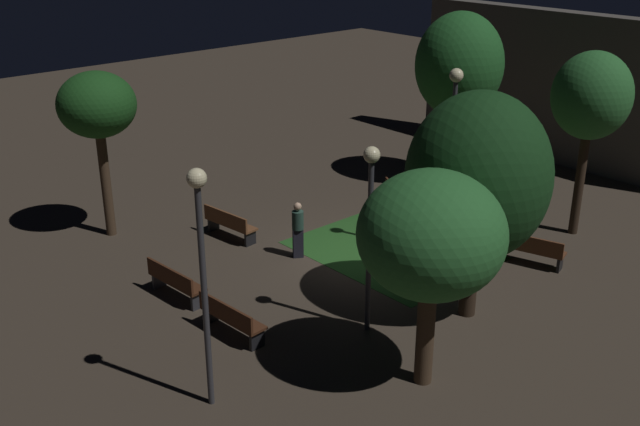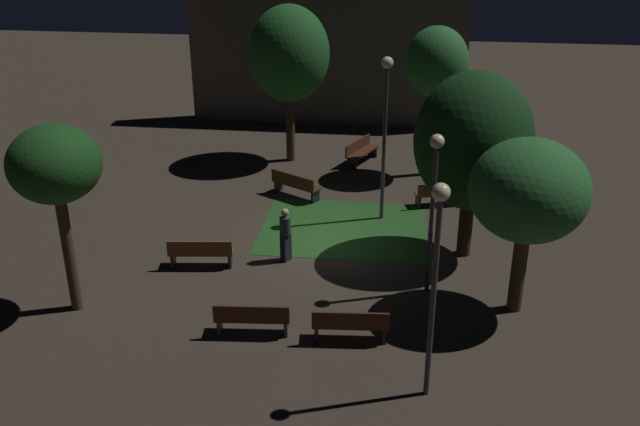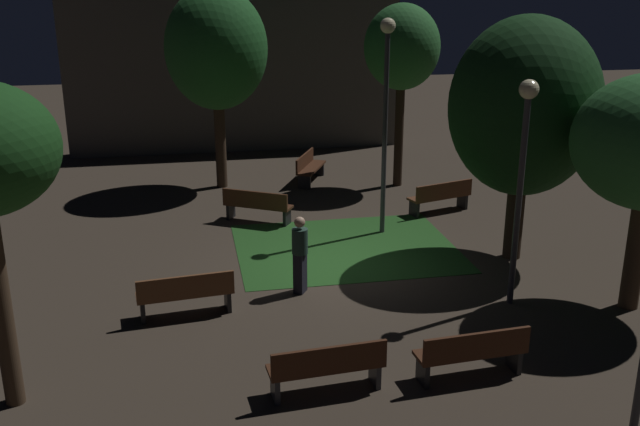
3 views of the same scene
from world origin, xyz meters
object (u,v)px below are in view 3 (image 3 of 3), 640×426
Objects in this scene: tree_near_wall at (524,108)px; tree_back_left at (402,49)px; bench_near_trees at (185,293)px; pedestrian at (300,253)px; tree_back_right at (216,49)px; bench_lawn_edge at (472,352)px; bench_by_lamp at (309,167)px; lamp_post_path_center at (386,94)px; bench_path_side at (327,366)px; bench_back_row at (441,196)px; bench_front_left at (257,205)px; lamp_post_plaza_east at (523,155)px.

tree_back_left is at bearing 97.96° from tree_near_wall.
bench_near_trees is 1.14× the size of pedestrian.
pedestrian is (1.09, -8.02, -3.24)m from tree_back_right.
bench_lawn_edge is 0.34× the size of tree_back_left.
pedestrian is (-5.05, -0.98, -2.58)m from tree_near_wall.
bench_near_trees is at bearing -113.96° from bench_by_lamp.
tree_near_wall is 1.00× the size of tree_back_left.
bench_by_lamp and bench_near_trees have the same top height.
tree_near_wall reaches higher than bench_by_lamp.
lamp_post_path_center is at bearing 86.27° from bench_lawn_edge.
bench_path_side is 0.99× the size of bench_near_trees.
bench_front_left is (-4.95, 0.14, 0.00)m from bench_back_row.
tree_back_right reaches higher than bench_near_trees.
lamp_post_plaza_east is at bearing -91.48° from tree_back_left.
tree_back_left is at bearing 59.70° from pedestrian.
bench_near_trees is at bearing -141.85° from lamp_post_path_center.
tree_back_right reaches higher than bench_by_lamp.
bench_path_side and bench_back_row have the same top height.
bench_lawn_edge is at bearing -35.00° from bench_near_trees.
pedestrian is at bearing -168.98° from tree_near_wall.
bench_near_trees is at bearing -110.11° from bench_front_left.
bench_back_row is 1.02× the size of bench_by_lamp.
pedestrian reaches higher than bench_lawn_edge.
lamp_post_path_center reaches higher than pedestrian.
bench_back_row is 1.01× the size of bench_near_trees.
tree_back_right is 10.65m from lamp_post_plaza_east.
lamp_post_path_center reaches higher than bench_front_left.
tree_back_right is 6.14m from lamp_post_path_center.
lamp_post_plaza_east is 0.84× the size of lamp_post_path_center.
tree_back_left is at bearing 79.41° from bench_lawn_edge.
lamp_post_plaza_east is (-1.08, -2.27, -0.45)m from tree_near_wall.
tree_back_right reaches higher than bench_front_left.
bench_lawn_edge is at bearing -72.93° from bench_front_left.
tree_back_left is (-0.36, 2.83, 3.62)m from bench_back_row.
tree_near_wall is (5.25, 4.77, 2.95)m from bench_path_side.
bench_path_side is 3.81m from pedestrian.
lamp_post_path_center is at bearing -78.53° from bench_by_lamp.
bench_lawn_edge is at bearing -60.55° from pedestrian.
bench_lawn_edge is 4.37m from pedestrian.
bench_path_side is at bearing -56.05° from bench_near_trees.
lamp_post_path_center reaches higher than bench_path_side.
bench_near_trees is at bearing 123.95° from bench_path_side.
lamp_post_plaza_east is at bearing -75.74° from bench_by_lamp.
bench_by_lamp is 5.83m from lamp_post_path_center.
bench_path_side is 0.42× the size of lamp_post_plaza_east.
bench_lawn_edge is 11.85m from bench_by_lamp.
bench_front_left is at bearing 178.41° from bench_back_row.
bench_back_row is at bearing -51.52° from bench_by_lamp.
lamp_post_path_center reaches higher than bench_near_trees.
bench_back_row is at bearing 98.55° from tree_near_wall.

